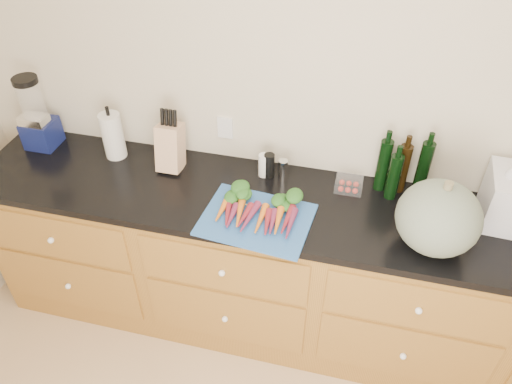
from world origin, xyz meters
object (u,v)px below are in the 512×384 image
(cutting_board, at_px, (256,219))
(tomato_box, at_px, (349,184))
(squash, at_px, (438,218))
(blender_appliance, at_px, (36,117))
(carrots, at_px, (258,210))
(paper_towel, at_px, (113,136))
(knife_block, at_px, (170,147))

(cutting_board, xyz_separation_m, tomato_box, (0.39, 0.33, 0.02))
(squash, bearing_deg, blender_appliance, 172.17)
(carrots, bearing_deg, tomato_box, 37.13)
(paper_towel, bearing_deg, tomato_box, 0.46)
(squash, distance_m, knife_block, 1.33)
(paper_towel, bearing_deg, cutting_board, -20.51)
(blender_appliance, bearing_deg, cutting_board, -13.86)
(blender_appliance, bearing_deg, paper_towel, 0.29)
(carrots, distance_m, knife_block, 0.60)
(cutting_board, relative_size, carrots, 1.33)
(tomato_box, bearing_deg, carrots, -142.87)
(cutting_board, bearing_deg, paper_towel, 159.49)
(blender_appliance, relative_size, knife_block, 1.68)
(blender_appliance, distance_m, knife_block, 0.76)
(cutting_board, bearing_deg, squash, 2.52)
(cutting_board, xyz_separation_m, blender_appliance, (-1.29, 0.32, 0.17))
(tomato_box, bearing_deg, squash, -37.42)
(carrots, bearing_deg, cutting_board, -90.00)
(blender_appliance, height_order, tomato_box, blender_appliance)
(cutting_board, relative_size, tomato_box, 3.76)
(knife_block, bearing_deg, blender_appliance, 178.66)
(paper_towel, height_order, tomato_box, paper_towel)
(tomato_box, bearing_deg, cutting_board, -139.65)
(squash, xyz_separation_m, tomato_box, (-0.39, 0.30, -0.13))
(squash, bearing_deg, cutting_board, -177.48)
(carrots, bearing_deg, paper_towel, 161.63)
(knife_block, bearing_deg, carrots, -26.64)
(paper_towel, distance_m, tomato_box, 1.25)
(cutting_board, distance_m, blender_appliance, 1.34)
(cutting_board, relative_size, paper_towel, 1.97)
(squash, bearing_deg, paper_towel, 170.06)
(cutting_board, bearing_deg, tomato_box, 40.35)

